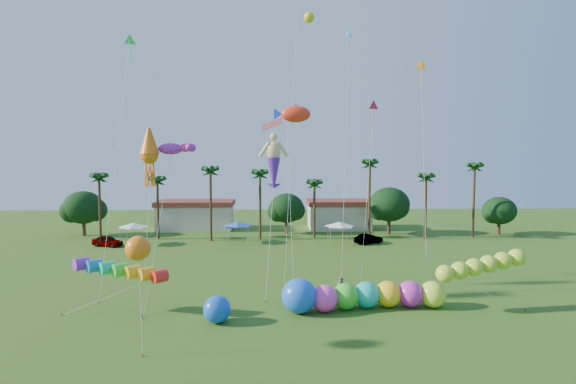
{
  "coord_description": "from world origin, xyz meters",
  "views": [
    {
      "loc": [
        -1.23,
        -24.99,
        11.45
      ],
      "look_at": [
        0.0,
        10.0,
        9.0
      ],
      "focal_mm": 28.0,
      "sensor_mm": 36.0,
      "label": 1
    }
  ],
  "objects_px": {
    "car_a": "(108,241)",
    "caterpillar_inflatable": "(358,295)",
    "car_b": "(369,239)",
    "spectator_b": "(341,288)",
    "blue_ball": "(217,309)"
  },
  "relations": [
    {
      "from": "car_b",
      "to": "blue_ball",
      "type": "relative_size",
      "value": 2.12
    },
    {
      "from": "car_a",
      "to": "caterpillar_inflatable",
      "type": "height_order",
      "value": "caterpillar_inflatable"
    },
    {
      "from": "blue_ball",
      "to": "car_a",
      "type": "bearing_deg",
      "value": 121.98
    },
    {
      "from": "car_a",
      "to": "spectator_b",
      "type": "relative_size",
      "value": 2.36
    },
    {
      "from": "car_b",
      "to": "blue_ball",
      "type": "xyz_separation_m",
      "value": [
        -17.21,
        -29.69,
        0.29
      ]
    },
    {
      "from": "car_a",
      "to": "caterpillar_inflatable",
      "type": "bearing_deg",
      "value": -112.48
    },
    {
      "from": "caterpillar_inflatable",
      "to": "car_b",
      "type": "bearing_deg",
      "value": 70.09
    },
    {
      "from": "car_b",
      "to": "spectator_b",
      "type": "relative_size",
      "value": 2.32
    },
    {
      "from": "spectator_b",
      "to": "blue_ball",
      "type": "xyz_separation_m",
      "value": [
        -9.62,
        -5.34,
        0.09
      ]
    },
    {
      "from": "car_a",
      "to": "caterpillar_inflatable",
      "type": "xyz_separation_m",
      "value": [
        28.65,
        -26.56,
        0.39
      ]
    },
    {
      "from": "caterpillar_inflatable",
      "to": "blue_ball",
      "type": "height_order",
      "value": "caterpillar_inflatable"
    },
    {
      "from": "spectator_b",
      "to": "blue_ball",
      "type": "relative_size",
      "value": 0.91
    },
    {
      "from": "car_b",
      "to": "spectator_b",
      "type": "height_order",
      "value": "spectator_b"
    },
    {
      "from": "car_b",
      "to": "spectator_b",
      "type": "bearing_deg",
      "value": 132.26
    },
    {
      "from": "spectator_b",
      "to": "caterpillar_inflatable",
      "type": "relative_size",
      "value": 0.14
    }
  ]
}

